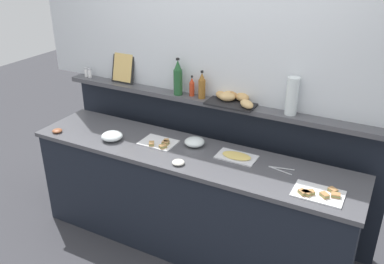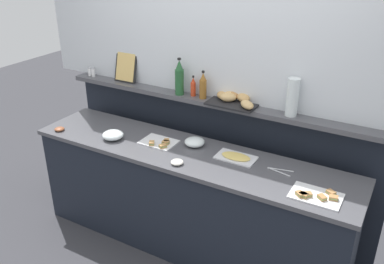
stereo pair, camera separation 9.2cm
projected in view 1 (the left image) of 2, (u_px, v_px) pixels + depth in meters
The scene contains 20 objects.
ground_plane at pixel (217, 207), 4.09m from camera, with size 12.00×12.00×0.00m, color #38383D.
buffet_counter at pixel (188, 200), 3.42m from camera, with size 2.67×0.61×0.89m.
back_ledge_unit at pixel (214, 156), 3.73m from camera, with size 2.89×0.22×1.20m.
upper_wall_panel at pixel (219, 11), 3.21m from camera, with size 3.49×0.08×1.40m, color silver.
sandwich_platter_side at pixel (159, 143), 3.36m from camera, with size 0.29×0.21×0.04m.
sandwich_platter_rear at pixel (318, 193), 2.69m from camera, with size 0.33×0.22×0.04m.
cold_cuts_platter at pixel (237, 156), 3.15m from camera, with size 0.30×0.18×0.02m.
glass_bowl_large at pixel (112, 136), 3.41m from camera, with size 0.18×0.18×0.07m.
glass_bowl_medium at pixel (195, 142), 3.32m from camera, with size 0.16×0.16×0.07m.
condiment_bowl_cream at pixel (57, 131), 3.55m from camera, with size 0.09×0.09×0.03m, color brown.
condiment_bowl_dark at pixel (178, 162), 3.05m from camera, with size 0.09×0.09×0.03m, color silver.
serving_tongs at pixel (280, 169), 2.98m from camera, with size 0.18×0.08×0.01m.
hot_sauce_bottle at pixel (192, 87), 3.48m from camera, with size 0.04×0.04×0.18m.
vinegar_bottle_amber at pixel (202, 86), 3.41m from camera, with size 0.06×0.06×0.24m.
wine_bottle_green at pixel (178, 78), 3.48m from camera, with size 0.08×0.08×0.32m.
salt_shaker at pixel (86, 72), 3.97m from camera, with size 0.03×0.03×0.09m.
pepper_shaker at pixel (90, 73), 3.95m from camera, with size 0.03×0.03×0.09m.
bread_basket at pixel (234, 98), 3.35m from camera, with size 0.43×0.29×0.08m.
framed_picture at pixel (123, 67), 3.78m from camera, with size 0.23×0.09×0.29m.
water_carafe at pixel (292, 96), 3.08m from camera, with size 0.09×0.09×0.29m, color silver.
Camera 1 is at (1.36, -2.51, 2.42)m, focal length 38.81 mm.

